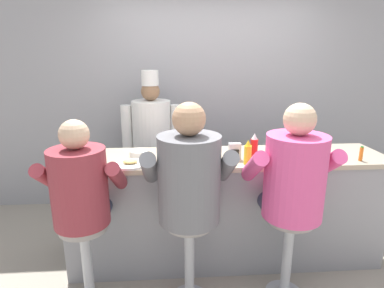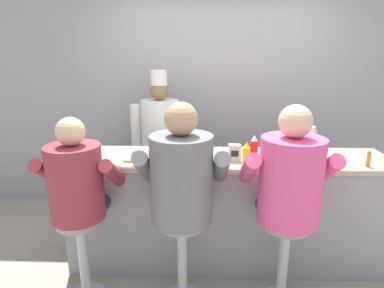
{
  "view_description": "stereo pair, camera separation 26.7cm",
  "coord_description": "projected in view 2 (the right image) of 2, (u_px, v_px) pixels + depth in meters",
  "views": [
    {
      "loc": [
        -0.48,
        -2.29,
        1.82
      ],
      "look_at": [
        -0.3,
        0.28,
        1.1
      ],
      "focal_mm": 30.0,
      "sensor_mm": 36.0,
      "label": 1
    },
    {
      "loc": [
        -0.22,
        -2.29,
        1.82
      ],
      "look_at": [
        -0.3,
        0.28,
        1.1
      ],
      "focal_mm": 30.0,
      "sensor_mm": 36.0,
      "label": 2
    }
  ],
  "objects": [
    {
      "name": "diner_seated_maroon",
      "position": [
        78.0,
        188.0,
        2.29
      ],
      "size": [
        0.58,
        0.57,
        1.42
      ],
      "color": "#B2B5BA",
      "rests_on": "ground_plane"
    },
    {
      "name": "ground_plane",
      "position": [
        227.0,
        280.0,
        2.69
      ],
      "size": [
        20.0,
        20.0,
        0.0
      ],
      "primitive_type": "plane",
      "color": "#9E9384"
    },
    {
      "name": "cereal_bowl",
      "position": [
        141.0,
        152.0,
        2.78
      ],
      "size": [
        0.16,
        0.16,
        0.05
      ],
      "color": "white",
      "rests_on": "diner_counter"
    },
    {
      "name": "diner_seated_grey",
      "position": [
        182.0,
        182.0,
        2.26
      ],
      "size": [
        0.66,
        0.65,
        1.53
      ],
      "color": "#B2B5BA",
      "rests_on": "ground_plane"
    },
    {
      "name": "hot_sauce_bottle_orange",
      "position": [
        368.0,
        159.0,
        2.48
      ],
      "size": [
        0.03,
        0.03,
        0.12
      ],
      "color": "orange",
      "rests_on": "diner_counter"
    },
    {
      "name": "coffee_mug_white",
      "position": [
        189.0,
        160.0,
        2.51
      ],
      "size": [
        0.13,
        0.09,
        0.09
      ],
      "color": "white",
      "rests_on": "diner_counter"
    },
    {
      "name": "ketchup_bottle_red",
      "position": [
        254.0,
        150.0,
        2.55
      ],
      "size": [
        0.06,
        0.06,
        0.23
      ],
      "color": "red",
      "rests_on": "diner_counter"
    },
    {
      "name": "diner_seated_pink",
      "position": [
        288.0,
        185.0,
        2.24
      ],
      "size": [
        0.65,
        0.64,
        1.51
      ],
      "color": "#B2B5BA",
      "rests_on": "ground_plane"
    },
    {
      "name": "wall_back",
      "position": [
        221.0,
        95.0,
        3.84
      ],
      "size": [
        10.0,
        0.06,
        2.7
      ],
      "color": "#99999E",
      "rests_on": "ground_plane"
    },
    {
      "name": "diner_counter",
      "position": [
        226.0,
        209.0,
        2.86
      ],
      "size": [
        2.75,
        0.62,
        0.98
      ],
      "color": "gray",
      "rests_on": "ground_plane"
    },
    {
      "name": "mustard_bottle_yellow",
      "position": [
        246.0,
        155.0,
        2.48
      ],
      "size": [
        0.06,
        0.06,
        0.2
      ],
      "color": "yellow",
      "rests_on": "diner_counter"
    },
    {
      "name": "water_pitcher_clear",
      "position": [
        308.0,
        139.0,
        2.86
      ],
      "size": [
        0.13,
        0.11,
        0.23
      ],
      "color": "silver",
      "rests_on": "diner_counter"
    },
    {
      "name": "breakfast_plate",
      "position": [
        129.0,
        162.0,
        2.56
      ],
      "size": [
        0.25,
        0.25,
        0.05
      ],
      "color": "white",
      "rests_on": "diner_counter"
    },
    {
      "name": "napkin_dispenser_chrome",
      "position": [
        234.0,
        153.0,
        2.61
      ],
      "size": [
        0.1,
        0.06,
        0.14
      ],
      "color": "silver",
      "rests_on": "diner_counter"
    },
    {
      "name": "cook_in_whites_near",
      "position": [
        161.0,
        139.0,
        3.57
      ],
      "size": [
        0.65,
        0.42,
        1.67
      ],
      "color": "#232328",
      "rests_on": "ground_plane"
    }
  ]
}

